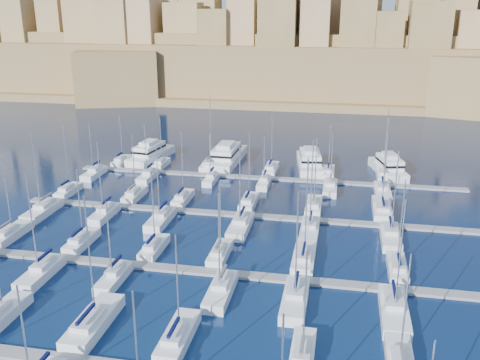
% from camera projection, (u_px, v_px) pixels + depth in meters
% --- Properties ---
extents(ground, '(600.00, 600.00, 0.00)m').
position_uv_depth(ground, '(235.00, 239.00, 86.16)').
color(ground, '#030A32').
rests_on(ground, ground).
extents(pontoon_mid_near, '(84.00, 2.00, 0.40)m').
position_uv_depth(pontoon_mid_near, '(218.00, 273.00, 74.90)').
color(pontoon_mid_near, slate).
rests_on(pontoon_mid_near, ground).
extents(pontoon_mid_far, '(84.00, 2.00, 0.40)m').
position_uv_depth(pontoon_mid_far, '(246.00, 215.00, 95.43)').
color(pontoon_mid_far, slate).
rests_on(pontoon_mid_far, ground).
extents(pontoon_far, '(84.00, 2.00, 0.40)m').
position_uv_depth(pontoon_far, '(264.00, 178.00, 115.95)').
color(pontoon_far, slate).
rests_on(pontoon_far, ground).
extents(sailboat_1, '(2.83, 9.44, 15.13)m').
position_uv_depth(sailboat_1, '(0.00, 316.00, 63.55)').
color(sailboat_1, silver).
rests_on(sailboat_1, ground).
extents(sailboat_2, '(3.29, 10.97, 16.46)m').
position_uv_depth(sailboat_2, '(93.00, 322.00, 62.15)').
color(sailboat_2, silver).
rests_on(sailboat_2, ground).
extents(sailboat_3, '(2.84, 9.47, 13.17)m').
position_uv_depth(sailboat_3, '(178.00, 336.00, 59.57)').
color(sailboat_3, silver).
rests_on(sailboat_3, ground).
extents(sailboat_4, '(2.50, 8.32, 12.90)m').
position_uv_depth(sailboat_4, '(302.00, 354.00, 56.52)').
color(sailboat_4, silver).
rests_on(sailboat_4, ground).
extents(sailboat_12, '(2.76, 9.21, 13.74)m').
position_uv_depth(sailboat_12, '(10.00, 234.00, 86.33)').
color(sailboat_12, silver).
rests_on(sailboat_12, ground).
extents(sailboat_13, '(2.55, 8.50, 12.63)m').
position_uv_depth(sailboat_13, '(82.00, 241.00, 83.73)').
color(sailboat_13, silver).
rests_on(sailboat_13, ground).
extents(sailboat_14, '(2.46, 8.21, 12.97)m').
position_uv_depth(sailboat_14, '(154.00, 248.00, 81.42)').
color(sailboat_14, silver).
rests_on(sailboat_14, ground).
extents(sailboat_15, '(2.47, 8.23, 12.07)m').
position_uv_depth(sailboat_15, '(220.00, 253.00, 79.56)').
color(sailboat_15, silver).
rests_on(sailboat_15, ground).
extents(sailboat_16, '(3.13, 10.43, 15.81)m').
position_uv_depth(sailboat_16, '(304.00, 257.00, 78.30)').
color(sailboat_16, silver).
rests_on(sailboat_16, ground).
extents(sailboat_17, '(2.55, 8.50, 13.93)m').
position_uv_depth(sailboat_17, '(397.00, 268.00, 75.04)').
color(sailboat_17, silver).
rests_on(sailboat_17, ground).
extents(sailboat_19, '(2.80, 9.33, 15.59)m').
position_uv_depth(sailboat_19, '(41.00, 272.00, 73.86)').
color(sailboat_19, silver).
rests_on(sailboat_19, ground).
extents(sailboat_20, '(2.43, 8.10, 12.18)m').
position_uv_depth(sailboat_20, '(114.00, 277.00, 72.53)').
color(sailboat_20, silver).
rests_on(sailboat_20, ground).
extents(sailboat_21, '(2.86, 9.52, 14.63)m').
position_uv_depth(sailboat_21, '(221.00, 291.00, 69.14)').
color(sailboat_21, silver).
rests_on(sailboat_21, ground).
extents(sailboat_22, '(3.06, 10.21, 15.72)m').
position_uv_depth(sailboat_22, '(295.00, 299.00, 67.07)').
color(sailboat_22, silver).
rests_on(sailboat_22, ground).
extents(sailboat_23, '(3.23, 10.77, 15.59)m').
position_uv_depth(sailboat_23, '(394.00, 310.00, 64.64)').
color(sailboat_23, silver).
rests_on(sailboat_23, ground).
extents(sailboat_24, '(2.39, 7.98, 14.12)m').
position_uv_depth(sailboat_24, '(68.00, 191.00, 106.51)').
color(sailboat_24, silver).
rests_on(sailboat_24, ground).
extents(sailboat_25, '(2.51, 8.37, 13.10)m').
position_uv_depth(sailboat_25, '(135.00, 195.00, 104.17)').
color(sailboat_25, silver).
rests_on(sailboat_25, ground).
extents(sailboat_26, '(2.44, 8.14, 14.04)m').
position_uv_depth(sailboat_26, '(183.00, 198.00, 102.29)').
color(sailboat_26, silver).
rests_on(sailboat_26, ground).
extents(sailboat_27, '(2.63, 8.78, 14.46)m').
position_uv_depth(sailboat_27, '(249.00, 202.00, 100.26)').
color(sailboat_27, silver).
rests_on(sailboat_27, ground).
extents(sailboat_28, '(2.79, 9.31, 13.73)m').
position_uv_depth(sailboat_28, '(314.00, 206.00, 98.30)').
color(sailboat_28, silver).
rests_on(sailboat_28, ground).
extents(sailboat_29, '(3.23, 10.76, 14.96)m').
position_uv_depth(sailboat_29, '(382.00, 209.00, 96.74)').
color(sailboat_29, silver).
rests_on(sailboat_29, ground).
extents(sailboat_30, '(3.04, 10.14, 15.74)m').
position_uv_depth(sailboat_30, '(43.00, 210.00, 96.26)').
color(sailboat_30, silver).
rests_on(sailboat_30, ground).
extents(sailboat_31, '(2.64, 8.79, 14.25)m').
position_uv_depth(sailboat_31, '(104.00, 213.00, 94.79)').
color(sailboat_31, silver).
rests_on(sailboat_31, ground).
extents(sailboat_32, '(2.90, 9.66, 13.90)m').
position_uv_depth(sailboat_32, '(161.00, 219.00, 92.45)').
color(sailboat_32, silver).
rests_on(sailboat_32, ground).
extents(sailboat_33, '(3.09, 10.31, 14.83)m').
position_uv_depth(sailboat_33, '(241.00, 225.00, 89.58)').
color(sailboat_33, silver).
rests_on(sailboat_33, ground).
extents(sailboat_34, '(2.90, 9.67, 16.49)m').
position_uv_depth(sailboat_34, '(310.00, 230.00, 87.79)').
color(sailboat_34, silver).
rests_on(sailboat_34, ground).
extents(sailboat_35, '(2.98, 9.93, 15.36)m').
position_uv_depth(sailboat_35, '(390.00, 236.00, 85.34)').
color(sailboat_35, silver).
rests_on(sailboat_35, ground).
extents(sailboat_36, '(2.37, 7.88, 11.85)m').
position_uv_depth(sailboat_36, '(122.00, 161.00, 126.63)').
color(sailboat_36, silver).
rests_on(sailboat_36, ground).
extents(sailboat_37, '(2.23, 7.42, 11.90)m').
position_uv_depth(sailboat_37, '(161.00, 164.00, 124.63)').
color(sailboat_37, silver).
rests_on(sailboat_37, ground).
extents(sailboat_38, '(3.12, 10.39, 17.18)m').
position_uv_depth(sailboat_38, '(210.00, 164.00, 123.88)').
color(sailboat_38, silver).
rests_on(sailboat_38, ground).
extents(sailboat_39, '(2.65, 8.83, 13.67)m').
position_uv_depth(sailboat_39, '(271.00, 169.00, 120.59)').
color(sailboat_39, silver).
rests_on(sailboat_39, ground).
extents(sailboat_40, '(2.56, 8.52, 11.59)m').
position_uv_depth(sailboat_40, '(328.00, 172.00, 118.13)').
color(sailboat_40, silver).
rests_on(sailboat_40, ground).
extents(sailboat_41, '(2.81, 9.36, 15.62)m').
position_uv_depth(sailboat_41, '(383.00, 175.00, 116.36)').
color(sailboat_41, silver).
rests_on(sailboat_41, ground).
extents(sailboat_42, '(2.59, 8.62, 12.22)m').
position_uv_depth(sailboat_42, '(94.00, 173.00, 117.66)').
color(sailboat_42, silver).
rests_on(sailboat_42, ground).
extents(sailboat_43, '(2.50, 8.34, 12.73)m').
position_uv_depth(sailboat_43, '(148.00, 176.00, 115.53)').
color(sailboat_43, silver).
rests_on(sailboat_43, ground).
extents(sailboat_44, '(2.16, 7.20, 10.93)m').
position_uv_depth(sailboat_44, '(211.00, 179.00, 113.55)').
color(sailboat_44, silver).
rests_on(sailboat_44, ground).
extents(sailboat_45, '(2.27, 7.58, 11.17)m').
position_uv_depth(sailboat_45, '(264.00, 183.00, 111.29)').
color(sailboat_45, silver).
rests_on(sailboat_45, ground).
extents(sailboat_46, '(2.72, 9.07, 12.61)m').
position_uv_depth(sailboat_46, '(330.00, 188.00, 108.13)').
color(sailboat_46, silver).
rests_on(sailboat_46, ground).
extents(sailboat_47, '(3.03, 10.09, 15.98)m').
position_uv_depth(sailboat_47, '(382.00, 192.00, 105.79)').
color(sailboat_47, silver).
rests_on(sailboat_47, ground).
extents(motor_yacht_a, '(7.31, 17.28, 5.25)m').
position_uv_depth(motor_yacht_a, '(150.00, 153.00, 129.71)').
color(motor_yacht_a, silver).
rests_on(motor_yacht_a, ground).
extents(motor_yacht_b, '(6.32, 19.73, 5.25)m').
position_uv_depth(motor_yacht_b, '(227.00, 156.00, 127.61)').
color(motor_yacht_b, silver).
rests_on(motor_yacht_b, ground).
extents(motor_yacht_c, '(7.47, 17.72, 5.25)m').
position_uv_depth(motor_yacht_c, '(310.00, 161.00, 122.92)').
color(motor_yacht_c, silver).
rests_on(motor_yacht_c, ground).
extents(motor_yacht_d, '(8.18, 15.74, 5.25)m').
position_uv_depth(motor_yacht_d, '(388.00, 167.00, 118.81)').
color(motor_yacht_d, silver).
rests_on(motor_yacht_d, ground).
extents(fortified_city, '(460.00, 108.95, 59.52)m').
position_uv_depth(fortified_city, '(307.00, 58.00, 226.46)').
color(fortified_city, brown).
rests_on(fortified_city, ground).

